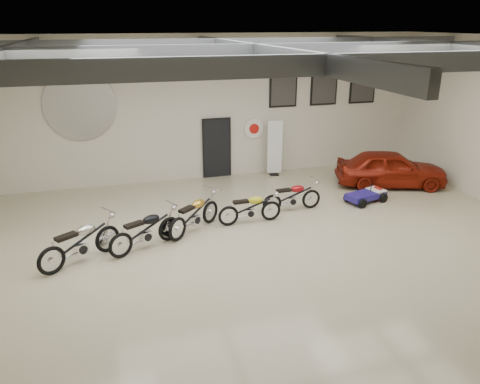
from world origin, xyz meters
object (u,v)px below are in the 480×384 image
object	(u,v)px
motorcycle_silver	(80,241)
motorcycle_red	(292,196)
go_kart	(369,192)
vintage_car	(391,168)
banner_stand	(275,149)
motorcycle_gold	(194,214)
motorcycle_black	(145,230)
motorcycle_yellow	(250,207)

from	to	relation	value
motorcycle_silver	motorcycle_red	distance (m)	6.18
go_kart	vintage_car	bearing A→B (deg)	21.36
banner_stand	motorcycle_gold	distance (m)	5.54
motorcycle_silver	go_kart	distance (m)	8.77
motorcycle_black	vintage_car	distance (m)	8.90
banner_stand	motorcycle_black	xyz separation A→B (m)	(-5.12, -4.72, -0.47)
banner_stand	motorcycle_black	size ratio (longest dim) A/B	1.00
banner_stand	motorcycle_yellow	bearing A→B (deg)	-112.38
motorcycle_gold	motorcycle_silver	bearing A→B (deg)	158.65
motorcycle_red	vintage_car	bearing A→B (deg)	13.14
motorcycle_black	go_kart	bearing A→B (deg)	-15.88
motorcycle_yellow	motorcycle_red	size ratio (longest dim) A/B	0.98
motorcycle_black	vintage_car	size ratio (longest dim) A/B	0.54
banner_stand	motorcycle_black	bearing A→B (deg)	-130.86
banner_stand	motorcycle_gold	size ratio (longest dim) A/B	1.00
banner_stand	go_kart	bearing A→B (deg)	-53.20
motorcycle_gold	motorcycle_yellow	xyz separation A→B (m)	(1.60, 0.12, -0.05)
banner_stand	go_kart	size ratio (longest dim) A/B	1.21
motorcycle_gold	motorcycle_red	distance (m)	3.13
motorcycle_red	go_kart	world-z (taller)	motorcycle_red
motorcycle_black	vintage_car	xyz separation A→B (m)	(8.54, 2.50, 0.11)
banner_stand	motorcycle_gold	world-z (taller)	banner_stand
motorcycle_silver	motorcycle_yellow	xyz separation A→B (m)	(4.49, 1.09, -0.08)
motorcycle_silver	motorcycle_red	world-z (taller)	motorcycle_silver
motorcycle_gold	motorcycle_red	world-z (taller)	motorcycle_gold
motorcycle_gold	motorcycle_yellow	bearing A→B (deg)	-35.90
motorcycle_silver	motorcycle_gold	xyz separation A→B (m)	(2.89, 0.98, -0.03)
motorcycle_yellow	go_kart	distance (m)	4.16
banner_stand	vintage_car	bearing A→B (deg)	-26.51
motorcycle_silver	motorcycle_black	world-z (taller)	motorcycle_silver
motorcycle_silver	vintage_car	distance (m)	10.46
motorcycle_yellow	go_kart	world-z (taller)	motorcycle_yellow
motorcycle_yellow	motorcycle_red	xyz separation A→B (m)	(1.47, 0.51, 0.01)
motorcycle_gold	motorcycle_red	xyz separation A→B (m)	(3.07, 0.63, -0.04)
motorcycle_gold	motorcycle_black	bearing A→B (deg)	166.58
motorcycle_silver	motorcycle_black	size ratio (longest dim) A/B	1.05
motorcycle_gold	go_kart	size ratio (longest dim) A/B	1.22
motorcycle_black	motorcycle_yellow	world-z (taller)	motorcycle_black
motorcycle_black	motorcycle_red	bearing A→B (deg)	-10.45
motorcycle_gold	go_kart	distance (m)	5.76
banner_stand	motorcycle_silver	xyz separation A→B (m)	(-6.65, -5.02, -0.45)
motorcycle_gold	motorcycle_yellow	distance (m)	1.60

